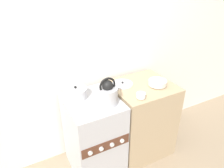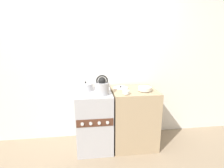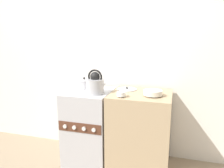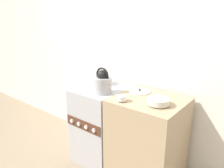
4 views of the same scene
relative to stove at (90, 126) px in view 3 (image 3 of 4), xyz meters
name	(u,v)px [view 3 (image 3 of 4)]	position (x,y,z in m)	size (l,w,h in m)	color
wall_back	(100,59)	(0.00, 0.39, 0.80)	(7.00, 0.06, 2.50)	silver
stove	(90,126)	(0.00, 0.00, 0.00)	(0.53, 0.62, 0.90)	#B2B2B7
counter	(140,131)	(0.62, 0.01, 0.01)	(0.67, 0.62, 0.92)	tan
kettle	(95,84)	(0.12, -0.11, 0.56)	(0.24, 0.20, 0.28)	#B2B2B7
cooking_pot	(84,84)	(-0.12, 0.13, 0.51)	(0.23, 0.23, 0.14)	silver
enamel_bowl	(153,93)	(0.76, -0.07, 0.50)	(0.20, 0.20, 0.06)	beige
small_ceramic_bowl	(121,94)	(0.44, -0.20, 0.50)	(0.09, 0.09, 0.06)	white
loose_pot_lid	(127,89)	(0.43, 0.14, 0.47)	(0.23, 0.23, 0.03)	silver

